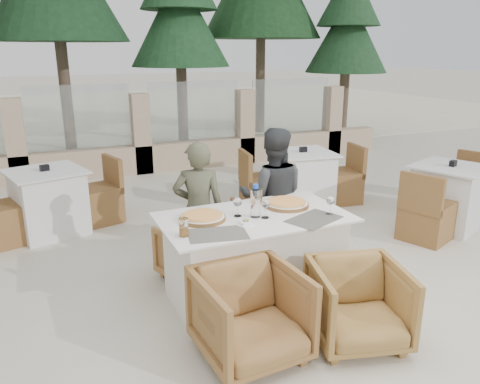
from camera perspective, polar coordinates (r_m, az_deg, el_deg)
name	(u,v)px	position (r m, az deg, el deg)	size (l,w,h in m)	color
ground	(262,295)	(4.32, 2.73, -12.45)	(80.00, 80.00, 0.00)	beige
sand_patch	(85,112)	(17.57, -18.34, 9.24)	(30.00, 16.00, 0.01)	beige
perimeter_wall_far	(141,128)	(8.44, -12.00, 7.62)	(10.00, 0.34, 1.60)	tan
pine_centre	(180,31)	(11.04, -7.35, 18.84)	(2.20, 2.20, 5.00)	#1F4825
pine_far_right	(347,44)	(12.21, 12.91, 17.20)	(1.98, 1.98, 4.50)	#1E4424
dining_table	(254,258)	(4.12, 1.70, -8.00)	(1.60, 0.90, 0.77)	silver
placemat_near_left	(218,234)	(3.59, -2.74, -5.14)	(0.45, 0.30, 0.00)	#635F55
placemat_near_right	(314,219)	(3.94, 9.01, -3.28)	(0.45, 0.30, 0.00)	#58554C
pizza_left	(203,217)	(3.89, -4.59, -3.06)	(0.38, 0.38, 0.05)	orange
pizza_right	(287,203)	(4.23, 5.69, -1.38)	(0.40, 0.40, 0.05)	orange
water_bottle	(255,201)	(3.91, 1.89, -1.08)	(0.08, 0.08, 0.28)	#BEDFF9
wine_glass_centre	(238,206)	(3.93, -0.30, -1.71)	(0.08, 0.08, 0.18)	white
wine_glass_near	(265,208)	(3.90, 3.11, -1.90)	(0.08, 0.08, 0.18)	white
wine_glass_corner	(330,204)	(4.05, 10.96, -1.47)	(0.08, 0.08, 0.18)	silver
beer_glass_left	(184,227)	(3.55, -6.87, -4.29)	(0.07, 0.07, 0.14)	#BF741A
beer_glass_right	(259,196)	(4.29, 2.34, -0.52)	(0.06, 0.06, 0.13)	gold
olive_dish	(246,222)	(3.77, 0.72, -3.71)	(0.11, 0.11, 0.04)	white
armchair_far_left	(194,251)	(4.54, -5.59, -7.21)	(0.58, 0.59, 0.54)	olive
armchair_far_right	(263,225)	(5.13, 2.76, -4.09)	(0.60, 0.61, 0.56)	brown
armchair_near_left	(251,315)	(3.41, 1.31, -14.79)	(0.71, 0.73, 0.66)	olive
armchair_near_right	(358,304)	(3.68, 14.20, -13.11)	(0.66, 0.68, 0.62)	olive
diner_left	(199,210)	(4.46, -5.07, -2.18)	(0.48, 0.32, 1.33)	#4E4F3A
diner_right	(272,197)	(4.72, 3.98, -0.58)	(0.68, 0.53, 1.40)	#383B3D
bg_table_a	(49,202)	(6.00, -22.28, -1.15)	(1.64, 0.82, 0.77)	silver
bg_table_b	(302,179)	(6.61, 7.57, 1.60)	(1.64, 0.82, 0.77)	white
bg_table_c	(449,196)	(6.31, 24.08, -0.50)	(1.64, 0.82, 0.77)	silver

